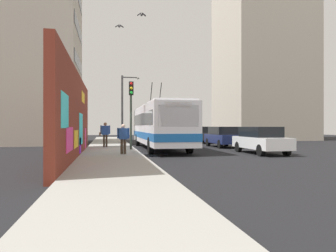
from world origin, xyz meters
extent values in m
plane|color=black|center=(0.00, 0.00, 0.00)|extent=(80.00, 80.00, 0.00)
cube|color=#9E9B93|center=(0.00, 1.60, 0.07)|extent=(48.00, 3.20, 0.15)
cube|color=maroon|center=(-3.69, 3.35, 2.10)|extent=(14.62, 0.30, 4.20)
cube|color=#33D8E5|center=(-2.51, 3.19, 1.47)|extent=(2.11, 0.02, 1.65)
cube|color=#33D8E5|center=(-9.04, 3.19, 2.12)|extent=(1.83, 0.02, 1.14)
cube|color=yellow|center=(-5.16, 3.19, 1.04)|extent=(1.79, 0.02, 0.78)
cube|color=yellow|center=(-0.92, 3.19, 3.28)|extent=(2.04, 0.02, 0.61)
cube|color=#F2338C|center=(1.05, 3.19, 0.85)|extent=(0.86, 0.02, 1.29)
cube|color=#F2338C|center=(-7.69, 3.19, 1.12)|extent=(2.07, 0.02, 0.90)
cube|color=#8C19D8|center=(-3.06, 3.19, 0.62)|extent=(0.91, 0.02, 0.80)
cube|color=#B2A899|center=(11.07, 9.20, 9.63)|extent=(9.17, 9.39, 19.27)
cube|color=black|center=(11.07, 4.48, 4.40)|extent=(7.80, 0.04, 1.10)
cube|color=black|center=(11.07, 4.48, 7.60)|extent=(7.80, 0.04, 1.10)
cube|color=black|center=(11.07, 4.48, 10.80)|extent=(7.80, 0.04, 1.10)
cube|color=#B2A899|center=(16.08, -17.00, 9.84)|extent=(9.58, 9.80, 19.68)
cube|color=black|center=(16.08, -21.92, 4.40)|extent=(8.14, 0.04, 1.10)
cube|color=black|center=(16.08, -21.92, 7.60)|extent=(8.14, 0.04, 1.10)
cube|color=black|center=(16.08, -21.92, 10.80)|extent=(8.14, 0.04, 1.10)
cube|color=black|center=(16.08, -21.92, 14.00)|extent=(8.14, 0.04, 1.10)
cube|color=black|center=(16.08, -21.92, 17.20)|extent=(8.14, 0.04, 1.10)
cube|color=silver|center=(2.12, -1.80, 1.71)|extent=(12.12, 2.56, 2.52)
cube|color=silver|center=(2.12, -1.80, 3.03)|extent=(11.63, 2.35, 0.12)
cube|color=#1959A5|center=(2.12, -1.80, 1.00)|extent=(12.14, 2.58, 0.44)
cube|color=black|center=(-3.92, -1.80, 2.15)|extent=(0.04, 2.18, 1.14)
cube|color=black|center=(2.12, -1.80, 2.09)|extent=(11.15, 2.59, 0.81)
cube|color=orange|center=(-3.91, -1.80, 2.72)|extent=(0.06, 1.41, 0.28)
cylinder|color=black|center=(3.94, -2.15, 3.87)|extent=(1.43, 0.06, 2.00)
cylinder|color=black|center=(3.94, -1.45, 3.87)|extent=(1.43, 0.06, 2.00)
cylinder|color=black|center=(-1.76, -2.96, 0.50)|extent=(1.00, 0.28, 1.00)
cylinder|color=black|center=(-1.76, -0.64, 0.50)|extent=(1.00, 0.28, 1.00)
cylinder|color=black|center=(6.00, -2.96, 0.50)|extent=(1.00, 0.28, 1.00)
cylinder|color=black|center=(6.00, -0.64, 0.50)|extent=(1.00, 0.28, 1.00)
cube|color=white|center=(-2.79, -7.00, 0.65)|extent=(4.40, 1.73, 0.66)
cube|color=black|center=(-2.70, -7.00, 1.28)|extent=(2.64, 1.55, 0.60)
cylinder|color=black|center=(-4.24, -7.76, 0.32)|extent=(0.64, 0.22, 0.64)
cylinder|color=black|center=(-4.24, -6.24, 0.32)|extent=(0.64, 0.22, 0.64)
cylinder|color=black|center=(-1.34, -7.76, 0.32)|extent=(0.64, 0.22, 0.64)
cylinder|color=black|center=(-1.34, -6.24, 0.32)|extent=(0.64, 0.22, 0.64)
cube|color=navy|center=(3.25, -7.00, 0.65)|extent=(4.18, 1.75, 0.66)
cube|color=black|center=(3.33, -7.00, 1.28)|extent=(2.51, 1.57, 0.60)
cylinder|color=black|center=(1.87, -7.77, 0.32)|extent=(0.64, 0.22, 0.64)
cylinder|color=black|center=(1.87, -6.23, 0.32)|extent=(0.64, 0.22, 0.64)
cylinder|color=black|center=(4.63, -7.77, 0.32)|extent=(0.64, 0.22, 0.64)
cylinder|color=black|center=(4.63, -6.23, 0.32)|extent=(0.64, 0.22, 0.64)
cube|color=#38383D|center=(9.70, -7.00, 0.65)|extent=(4.38, 1.75, 0.66)
cube|color=black|center=(9.79, -7.00, 1.28)|extent=(2.63, 1.58, 0.60)
cylinder|color=black|center=(8.25, -7.78, 0.32)|extent=(0.64, 0.22, 0.64)
cylinder|color=black|center=(8.25, -6.22, 0.32)|extent=(0.64, 0.22, 0.64)
cylinder|color=black|center=(11.14, -7.78, 0.32)|extent=(0.64, 0.22, 0.64)
cylinder|color=black|center=(11.14, -6.22, 0.32)|extent=(0.64, 0.22, 0.64)
cylinder|color=#3F3326|center=(-3.15, 0.91, 0.54)|extent=(0.14, 0.14, 0.78)
cylinder|color=#3F3326|center=(-3.15, 1.07, 0.54)|extent=(0.14, 0.14, 0.78)
cube|color=#264C99|center=(-3.15, 0.99, 1.22)|extent=(0.22, 0.45, 0.58)
cylinder|color=#264C99|center=(-3.15, 0.72, 1.25)|extent=(0.09, 0.09, 0.55)
cylinder|color=#264C99|center=(-3.15, 1.27, 1.25)|extent=(0.09, 0.09, 0.55)
sphere|color=beige|center=(-3.15, 0.99, 1.62)|extent=(0.21, 0.21, 0.21)
cylinder|color=#3F3326|center=(2.97, 1.86, 0.58)|extent=(0.14, 0.14, 0.86)
cylinder|color=#3F3326|center=(2.97, 2.04, 0.58)|extent=(0.14, 0.14, 0.86)
cube|color=#264C99|center=(2.97, 1.95, 1.33)|extent=(0.22, 0.50, 0.64)
cylinder|color=#264C99|center=(2.97, 1.65, 1.36)|extent=(0.09, 0.09, 0.61)
cylinder|color=#264C99|center=(2.97, 2.25, 1.36)|extent=(0.09, 0.09, 0.61)
sphere|color=#936B4C|center=(2.97, 1.95, 1.77)|extent=(0.23, 0.23, 0.23)
cube|color=#593319|center=(2.97, 2.32, 1.06)|extent=(0.14, 0.10, 0.24)
cylinder|color=#2D382D|center=(0.12, 0.35, 2.29)|extent=(0.14, 0.14, 4.27)
cube|color=black|center=(-0.10, 0.35, 3.97)|extent=(0.20, 0.28, 0.84)
sphere|color=red|center=(-0.21, 0.35, 4.25)|extent=(0.18, 0.18, 0.18)
sphere|color=yellow|center=(-0.21, 0.35, 3.97)|extent=(0.18, 0.18, 0.18)
sphere|color=green|center=(-0.21, 0.35, 3.69)|extent=(0.18, 0.18, 0.18)
cylinder|color=#4C4C51|center=(9.37, 0.45, 3.21)|extent=(0.18, 0.18, 6.12)
cylinder|color=#4C4C51|center=(9.37, -0.27, 6.12)|extent=(0.10, 1.44, 0.10)
ellipsoid|color=silver|center=(9.37, -0.99, 6.07)|extent=(0.44, 0.28, 0.20)
ellipsoid|color=#47474C|center=(-0.88, -0.22, 8.33)|extent=(0.32, 0.14, 0.12)
cube|color=#47474C|center=(-0.88, -0.36, 8.36)|extent=(0.20, 0.24, 0.18)
cube|color=#47474C|center=(-0.88, -0.08, 8.36)|extent=(0.20, 0.24, 0.18)
ellipsoid|color=#47474C|center=(0.66, 1.05, 8.03)|extent=(0.32, 0.14, 0.12)
cube|color=#47474C|center=(0.66, 0.91, 8.06)|extent=(0.20, 0.25, 0.16)
cube|color=#47474C|center=(0.66, 1.19, 8.06)|extent=(0.20, 0.25, 0.16)
cylinder|color=black|center=(-2.70, -0.60, 0.00)|extent=(1.76, 1.76, 0.00)
camera|label=1|loc=(-19.81, 1.85, 1.60)|focal=33.69mm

